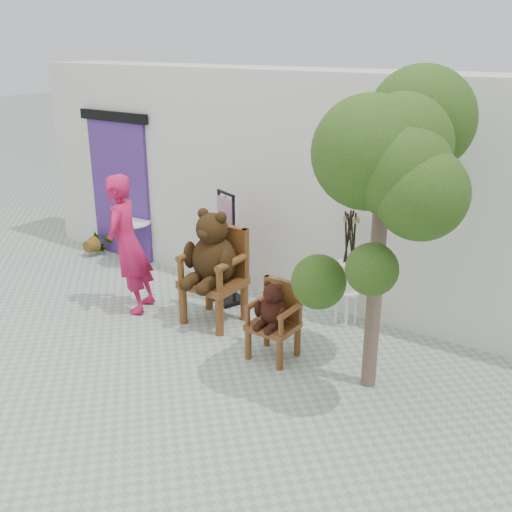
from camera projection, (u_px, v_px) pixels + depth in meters
The scene contains 11 objects.
ground_plane at pixel (149, 379), 6.28m from camera, with size 60.00×60.00×0.00m, color #98A392.
back_wall at pixel (301, 183), 8.16m from camera, with size 9.00×1.00×3.00m, color silver.
doorway at pixel (120, 186), 9.46m from camera, with size 1.40×0.11×2.33m.
chair_big at pixel (214, 259), 7.30m from camera, with size 0.69×0.77×1.46m.
chair_small at pixel (274, 313), 6.56m from camera, with size 0.50×0.49×0.91m.
person at pixel (128, 245), 7.61m from camera, with size 0.65×0.43×1.79m, color #B81649.
cafe_table at pixel (132, 238), 9.31m from camera, with size 0.60×0.60×0.70m.
display_stand at pixel (227, 260), 7.96m from camera, with size 0.55×0.49×1.51m.
stool_bucket at pixel (348, 276), 7.28m from camera, with size 0.32×0.32×1.45m.
tree at pixel (394, 158), 5.25m from camera, with size 1.53×1.75×3.16m.
potted_plant at pixel (97, 241), 9.82m from camera, with size 0.41×0.36×0.46m, color #1B350E.
Camera 1 is at (4.01, -3.86, 3.37)m, focal length 42.00 mm.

